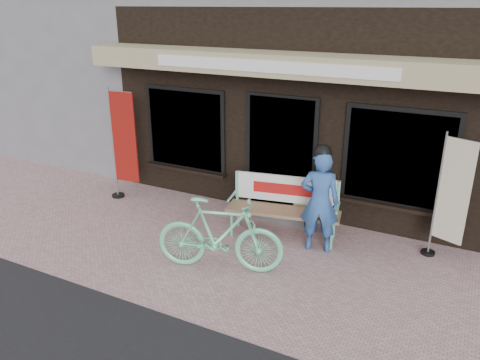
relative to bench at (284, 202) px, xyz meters
The scene contains 9 objects.
ground 1.40m from the bench, 108.55° to the right, with size 70.00×70.00×0.00m, color #C79899.
storefront 4.48m from the bench, 96.13° to the left, with size 7.00×6.77×6.00m.
neighbor_left_near 10.23m from the bench, 154.24° to the left, with size 10.00×7.00×6.40m, color slate.
bench is the anchor object (origin of this frame).
person 0.76m from the bench, 20.17° to the right, with size 0.67×0.52×1.73m.
bicycle 1.51m from the bench, 105.90° to the right, with size 0.52×1.86×1.12m, color #71DEAD.
nobori_red 3.41m from the bench, behind, with size 0.65×0.27×2.21m.
nobori_cream 2.50m from the bench, ahead, with size 0.58×0.32×1.97m.
menu_stand 0.47m from the bench, 61.63° to the left, with size 0.43×0.15×0.85m.
Camera 1 is at (2.94, -5.44, 3.66)m, focal length 35.00 mm.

